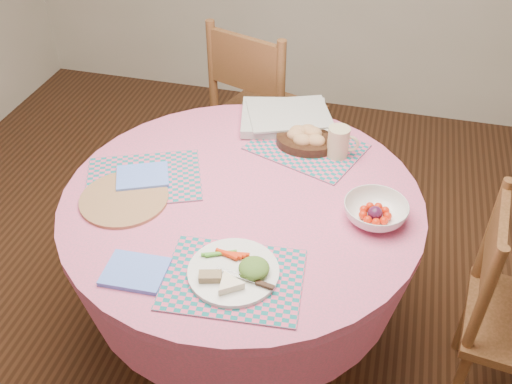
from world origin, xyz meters
TOP-DOWN VIEW (x-y plane):
  - ground at (0.00, 0.00)m, footprint 4.00×4.00m
  - dining_table at (0.00, 0.00)m, footprint 1.24×1.24m
  - chair_right at (0.95, -0.02)m, footprint 0.43×0.45m
  - chair_back at (-0.16, 0.94)m, footprint 0.58×0.57m
  - placemat_front at (0.08, -0.37)m, footprint 0.43×0.33m
  - placemat_left at (-0.36, 0.01)m, footprint 0.48×0.43m
  - placemat_back at (0.16, 0.34)m, footprint 0.48×0.42m
  - wicker_trivet at (-0.38, -0.12)m, footprint 0.30×0.30m
  - napkin_near at (-0.21, -0.42)m, footprint 0.19×0.15m
  - napkin_far at (-0.36, 0.00)m, footprint 0.22×0.20m
  - dinner_plate at (0.08, -0.36)m, footprint 0.27×0.27m
  - bread_bowl at (0.15, 0.35)m, footprint 0.23×0.23m
  - latte_mug at (0.28, 0.32)m, footprint 0.12×0.08m
  - fruit_bowl at (0.45, -0.00)m, footprint 0.27×0.27m
  - newspaper_stack at (0.04, 0.50)m, footprint 0.41×0.35m

SIDE VIEW (x-z plane):
  - ground at x=0.00m, z-range 0.00..0.00m
  - chair_right at x=0.95m, z-range 0.02..0.89m
  - chair_back at x=-0.16m, z-range 0.02..1.01m
  - dining_table at x=0.00m, z-range 0.18..0.93m
  - placemat_front at x=0.08m, z-range 0.75..0.76m
  - placemat_left at x=-0.36m, z-range 0.75..0.76m
  - placemat_back at x=0.16m, z-range 0.75..0.76m
  - wicker_trivet at x=-0.38m, z-range 0.75..0.76m
  - napkin_near at x=-0.21m, z-range 0.75..0.76m
  - napkin_far at x=-0.36m, z-range 0.76..0.77m
  - dinner_plate at x=0.08m, z-range 0.75..0.80m
  - newspaper_stack at x=0.04m, z-range 0.76..0.80m
  - fruit_bowl at x=0.45m, z-range 0.75..0.81m
  - bread_bowl at x=0.15m, z-range 0.75..0.83m
  - latte_mug at x=0.28m, z-range 0.76..0.87m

